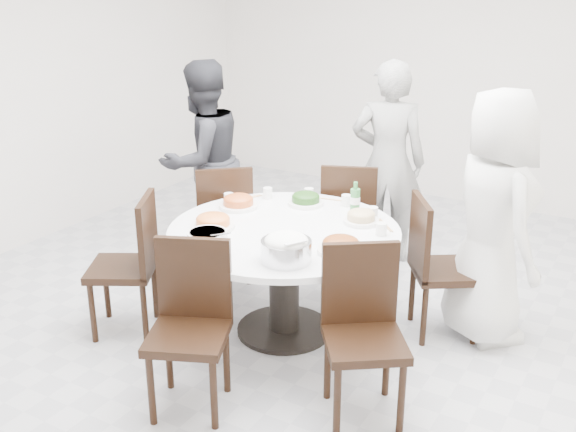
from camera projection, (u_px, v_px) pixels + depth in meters
The scene contains 23 objects.
floor at pixel (333, 318), 4.75m from camera, with size 6.00×6.00×0.01m, color #B6B7BC.
wall_back at pixel (473, 67), 6.69m from camera, with size 6.00×0.01×2.80m, color silver.
wall_left at pixel (21, 84), 5.70m from camera, with size 0.01×6.00×2.80m, color silver.
dining_table at pixel (284, 281), 4.46m from camera, with size 1.50×1.50×0.75m, color white.
chair_ne at pixel (446, 267), 4.42m from camera, with size 0.42×0.42×0.95m, color black.
chair_n at pixel (349, 218), 5.30m from camera, with size 0.42×0.42×0.95m, color black.
chair_nw at pixel (223, 221), 5.24m from camera, with size 0.42×0.42×0.95m, color black.
chair_sw at pixel (121, 265), 4.46m from camera, with size 0.42×0.42×0.95m, color black.
chair_s at pixel (188, 332), 3.63m from camera, with size 0.42×0.42×0.95m, color black.
chair_se at pixel (365, 339), 3.57m from camera, with size 0.42×0.42×0.95m, color black.
diner_right at pixel (493, 218), 4.28m from camera, with size 0.81×0.53×1.66m, color silver.
diner_middle at pixel (388, 162), 5.50m from camera, with size 0.61×0.40×1.67m, color black.
diner_left at pixel (203, 161), 5.57m from camera, with size 0.80×0.63×1.65m, color black.
dish_greens at pixel (306, 200), 4.75m from camera, with size 0.25×0.25×0.07m, color white.
dish_pale at pixel (361, 218), 4.41m from camera, with size 0.24×0.24×0.06m, color white.
dish_orange at pixel (238, 203), 4.69m from camera, with size 0.27×0.27×0.07m, color white.
dish_redbrown at pixel (341, 247), 3.96m from camera, with size 0.28×0.28×0.07m, color white.
dish_tofu at pixel (213, 223), 4.33m from camera, with size 0.28×0.28×0.07m, color white.
rice_bowl at pixel (286, 251), 3.83m from camera, with size 0.29×0.29×0.12m, color silver.
soup_bowl at pixel (207, 237), 4.08m from camera, with size 0.25×0.25×0.08m, color white.
beverage_bottle at pixel (355, 198), 4.55m from camera, with size 0.07×0.07×0.23m, color #2F7637.
tea_cups at pixel (324, 195), 4.84m from camera, with size 0.07×0.07×0.08m, color white.
chopsticks at pixel (334, 198), 4.88m from camera, with size 0.24×0.04×0.01m, color tan, non-canonical shape.
Camera 1 is at (1.87, -3.79, 2.32)m, focal length 42.00 mm.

